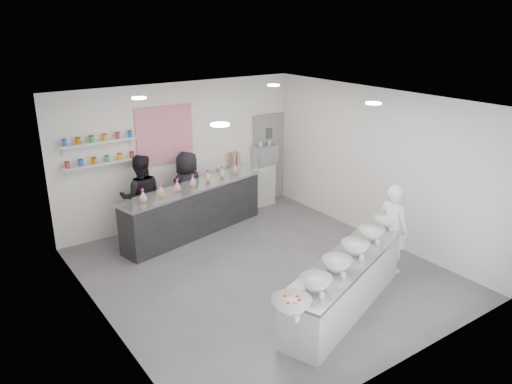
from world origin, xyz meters
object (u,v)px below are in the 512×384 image
staff_right (188,190)px  staff_left (141,197)px  back_bar (194,210)px  woman_prep (392,228)px  espresso_ledge (247,187)px  espresso_machine (265,154)px  prep_counter (345,285)px

staff_right → staff_left: bearing=-15.9°
staff_left → back_bar: bearing=175.6°
back_bar → woman_prep: bearing=-70.7°
espresso_ledge → espresso_machine: 0.87m
espresso_ledge → prep_counter: bearing=-105.2°
espresso_machine → staff_right: bearing=-173.3°
staff_left → woman_prep: bearing=149.5°
prep_counter → espresso_machine: size_ratio=5.72×
prep_counter → espresso_machine: (1.72, 4.43, 0.81)m
prep_counter → back_bar: back_bar is taller
espresso_ledge → woman_prep: woman_prep is taller
back_bar → woman_prep: 3.96m
espresso_ledge → woman_prep: bearing=-85.0°
espresso_machine → espresso_ledge: bearing=180.0°
back_bar → espresso_ledge: 1.84m
prep_counter → staff_left: size_ratio=1.74×
staff_left → staff_right: 1.00m
back_bar → espresso_ledge: size_ratio=2.41×
prep_counter → staff_right: (-0.45, 4.18, 0.42)m
back_bar → staff_right: staff_right is taller
espresso_ledge → woman_prep: 4.01m
staff_left → espresso_machine: bearing=-155.6°
prep_counter → espresso_machine: 4.82m
prep_counter → espresso_ledge: (1.21, 4.43, 0.10)m
espresso_machine → staff_right: 2.22m
espresso_ledge → staff_left: (-2.66, -0.18, 0.36)m
espresso_machine → woman_prep: woman_prep is taller
espresso_ledge → staff_right: staff_right is taller
prep_counter → back_bar: (-0.52, 3.81, 0.10)m
back_bar → espresso_ledge: back_bar is taller
prep_counter → woman_prep: 1.66m
back_bar → espresso_machine: 2.43m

